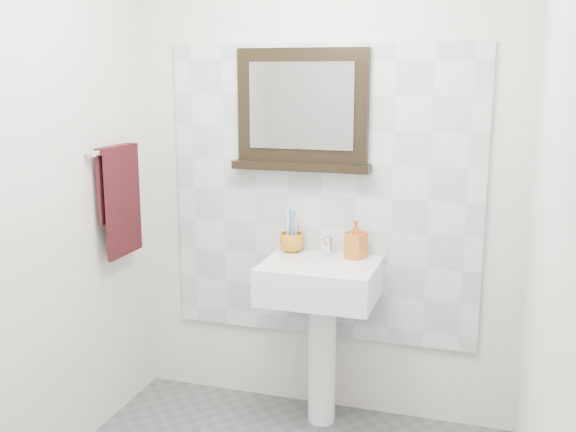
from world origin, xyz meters
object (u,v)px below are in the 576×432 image
Objects in this scene: toothbrush_cup at (292,242)px; hand_towel at (120,192)px; framed_mirror at (302,113)px; pedestal_sink at (320,298)px; soap_dispenser at (356,239)px.

hand_towel is (-0.80, -0.30, 0.27)m from toothbrush_cup.
framed_mirror is 1.28× the size of hand_towel.
framed_mirror is 0.99m from hand_towel.
framed_mirror is at bearing 22.13° from hand_towel.
toothbrush_cup is at bearing 20.41° from hand_towel.
toothbrush_cup is 0.90m from hand_towel.
hand_towel is (-0.99, -0.16, 0.50)m from pedestal_sink.
soap_dispenser is (0.15, 0.12, 0.28)m from pedestal_sink.
soap_dispenser is at bearing 39.30° from pedestal_sink.
framed_mirror is at bearing -173.11° from soap_dispenser.
framed_mirror is (0.04, 0.04, 0.65)m from toothbrush_cup.
soap_dispenser is 0.35× the size of hand_towel.
framed_mirror reaches higher than pedestal_sink.
toothbrush_cup is at bearing -164.25° from soap_dispenser.
pedestal_sink is at bearing -36.59° from toothbrush_cup.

